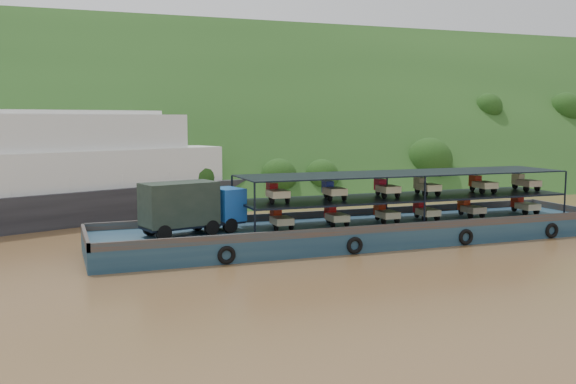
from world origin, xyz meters
name	(u,v)px	position (x,y,z in m)	size (l,w,h in m)	color
ground	(332,244)	(0.00, 0.00, 0.00)	(160.00, 160.00, 0.00)	brown
hillside	(207,188)	(0.00, 36.00, 0.00)	(140.00, 28.00, 28.00)	#193513
cargo_barge	(349,226)	(1.25, 0.15, 1.10)	(35.00, 7.18, 4.54)	#122A41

